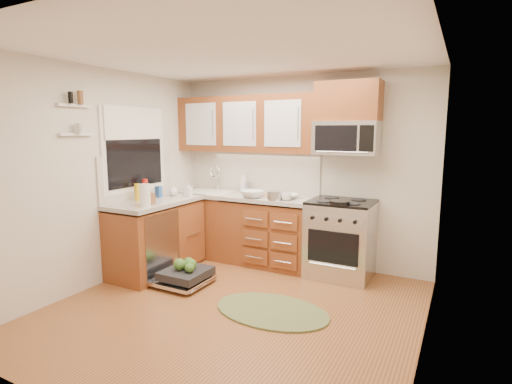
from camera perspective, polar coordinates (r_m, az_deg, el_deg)
The scene contains 38 objects.
floor at distance 4.20m, azimuth -3.26°, elevation -16.43°, with size 3.50×3.50×0.00m, color brown.
ceiling at distance 3.87m, azimuth -3.60°, elevation 19.35°, with size 3.50×3.50×0.00m, color white.
wall_back at distance 5.40m, azimuth 6.21°, elevation 3.00°, with size 3.50×0.04×2.50m, color beige.
wall_front at distance 2.53m, azimuth -24.37°, elevation -4.28°, with size 3.50×0.04×2.50m, color beige.
wall_left at distance 4.97m, azimuth -20.98°, elevation 1.97°, with size 0.04×3.50×2.50m, color beige.
wall_right at distance 3.31m, azimuth 23.54°, elevation -1.33°, with size 0.04×3.50×2.50m, color beige.
base_cabinet_back at distance 5.59m, azimuth -2.03°, elevation -5.36°, with size 2.05×0.60×0.85m, color brown.
base_cabinet_left at distance 5.27m, azimuth -14.01°, elevation -6.48°, with size 0.60×1.25×0.85m, color brown.
countertop_back at distance 5.48m, azimuth -2.11°, elevation -0.56°, with size 2.07×0.64×0.05m, color #B6AFA6.
countertop_left at distance 5.17m, azimuth -14.13°, elevation -1.40°, with size 0.64×1.27×0.05m, color #B6AFA6.
backsplash_back at distance 5.70m, azimuth -0.65°, elevation 2.94°, with size 2.05×0.02×0.57m, color beige.
backsplash_left at distance 5.32m, azimuth -16.62°, elevation 2.16°, with size 0.02×1.25×0.57m, color beige.
upper_cabinets at distance 5.53m, azimuth -1.46°, elevation 9.66°, with size 2.05×0.35×0.75m, color brown, non-canonical shape.
cabinet_over_mw at distance 5.01m, azimuth 13.05°, elevation 12.51°, with size 0.76×0.35×0.47m, color brown.
range at distance 5.03m, azimuth 11.98°, elevation -6.56°, with size 0.76×0.64×0.95m, color silver, non-canonical shape.
microwave at distance 4.97m, azimuth 12.81°, elevation 7.53°, with size 0.76×0.38×0.40m, color silver, non-canonical shape.
sink at distance 5.76m, azimuth -6.74°, elevation -1.18°, with size 0.62×0.50×0.26m, color white, non-canonical shape.
dishwasher at distance 4.85m, azimuth -10.34°, elevation -11.77°, with size 0.70×0.60×0.20m, color silver, non-canonical shape.
window at distance 5.28m, azimuth -16.97°, elevation 5.80°, with size 0.03×1.05×1.05m, color white, non-canonical shape.
window_blind at distance 5.26m, azimuth -16.94°, elevation 9.39°, with size 0.02×0.96×0.40m, color white.
shelf_upper at distance 4.70m, azimuth -24.53°, elevation 11.18°, with size 0.04×0.40×0.03m, color white.
shelf_lower at distance 4.69m, azimuth -24.30°, elevation 7.53°, with size 0.04×0.40×0.03m, color white.
rug at distance 4.15m, azimuth 2.24°, elevation -16.60°, with size 1.18×0.77×0.02m, color olive, non-canonical shape.
skillet at distance 4.68m, azimuth 11.84°, elevation -1.48°, with size 0.23×0.23×0.04m, color black.
stock_pot at distance 5.00m, azimuth 2.67°, elevation -0.51°, with size 0.19×0.19×0.12m, color silver.
cutting_board at distance 5.38m, azimuth 2.41°, elevation -0.37°, with size 0.27×0.17×0.02m, color tan.
canister at distance 5.57m, azimuth -1.05°, elevation 0.64°, with size 0.10×0.10×0.15m, color silver.
paper_towel_roll at distance 4.73m, azimuth -15.58°, elevation -0.46°, with size 0.12×0.12×0.26m, color white.
mustard_bottle at distance 5.17m, azimuth -16.63°, elevation -0.02°, with size 0.07×0.07×0.21m, color gold.
red_bottle at distance 5.27m, azimuth -15.54°, elevation 0.42°, with size 0.07×0.07×0.25m, color #B3170E.
wooden_box at distance 4.89m, azimuth -15.05°, elevation -0.90°, with size 0.14×0.10×0.14m, color brown.
blue_carton at distance 5.37m, azimuth -13.75°, elevation 0.03°, with size 0.09×0.05×0.14m, color #2252A0.
bowl_a at distance 5.15m, azimuth 4.74°, elevation -0.59°, with size 0.24×0.24×0.06m, color #999999.
bowl_b at distance 5.18m, azimuth -0.52°, elevation -0.30°, with size 0.30×0.30×0.09m, color #999999.
cup at distance 4.97m, azimuth 4.35°, elevation -0.69°, with size 0.12×0.12×0.10m, color #999999.
soap_bottle_a at distance 5.64m, azimuth -1.76°, elevation 1.46°, with size 0.11×0.11×0.29m, color #999999.
soap_bottle_b at distance 5.35m, azimuth -9.66°, elevation 0.34°, with size 0.08×0.08×0.18m, color #999999.
soap_bottle_c at distance 5.44m, azimuth -11.77°, elevation 0.27°, with size 0.12×0.12×0.15m, color #999999.
Camera 1 is at (1.97, -3.25, 1.79)m, focal length 28.00 mm.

